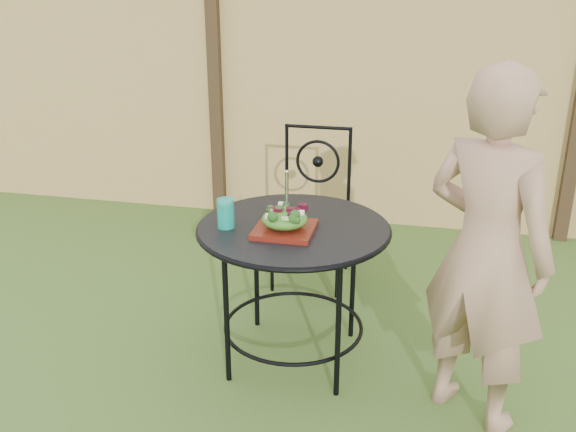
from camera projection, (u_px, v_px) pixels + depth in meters
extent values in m
plane|color=#2B4416|center=(341.00, 392.00, 3.01)|extent=(60.00, 60.00, 0.00)
cube|color=#DAB76B|center=(388.00, 108.00, 4.68)|extent=(8.00, 0.05, 1.80)
cube|color=black|center=(216.00, 95.00, 4.88)|extent=(0.09, 0.09, 1.90)
cylinder|color=black|center=(294.00, 227.00, 3.03)|extent=(0.90, 0.90, 0.02)
torus|color=black|center=(294.00, 228.00, 3.03)|extent=(0.92, 0.92, 0.02)
torus|color=black|center=(293.00, 326.00, 3.22)|extent=(0.70, 0.70, 0.02)
cylinder|color=black|center=(353.00, 277.00, 3.34)|extent=(0.03, 0.03, 0.71)
cylinder|color=black|center=(256.00, 267.00, 3.45)|extent=(0.03, 0.03, 0.71)
cylinder|color=black|center=(227.00, 316.00, 2.97)|extent=(0.03, 0.03, 0.71)
cylinder|color=black|center=(338.00, 329.00, 2.87)|extent=(0.03, 0.03, 0.71)
cube|color=black|center=(311.00, 213.00, 3.93)|extent=(0.46, 0.46, 0.03)
cylinder|color=black|center=(318.00, 127.00, 3.94)|extent=(0.42, 0.02, 0.02)
torus|color=black|center=(318.00, 162.00, 4.02)|extent=(0.28, 0.02, 0.28)
cylinder|color=black|center=(272.00, 258.00, 3.87)|extent=(0.02, 0.02, 0.44)
cylinder|color=black|center=(337.00, 264.00, 3.79)|extent=(0.02, 0.02, 0.44)
cylinder|color=black|center=(287.00, 233.00, 4.24)|extent=(0.02, 0.02, 0.44)
cylinder|color=black|center=(347.00, 238.00, 4.15)|extent=(0.02, 0.02, 0.44)
cylinder|color=black|center=(287.00, 163.00, 4.07)|extent=(0.02, 0.02, 0.50)
cylinder|color=black|center=(349.00, 167.00, 3.99)|extent=(0.02, 0.02, 0.50)
imported|color=#9E745A|center=(486.00, 254.00, 2.60)|extent=(0.68, 0.62, 1.55)
cube|color=#3D0D08|center=(285.00, 229.00, 2.95)|extent=(0.27, 0.27, 0.02)
ellipsoid|color=#235614|center=(285.00, 219.00, 2.93)|extent=(0.21, 0.21, 0.08)
cylinder|color=silver|center=(287.00, 192.00, 2.88)|extent=(0.01, 0.01, 0.18)
cylinder|color=#0EA286|center=(226.00, 213.00, 2.98)|extent=(0.08, 0.08, 0.14)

